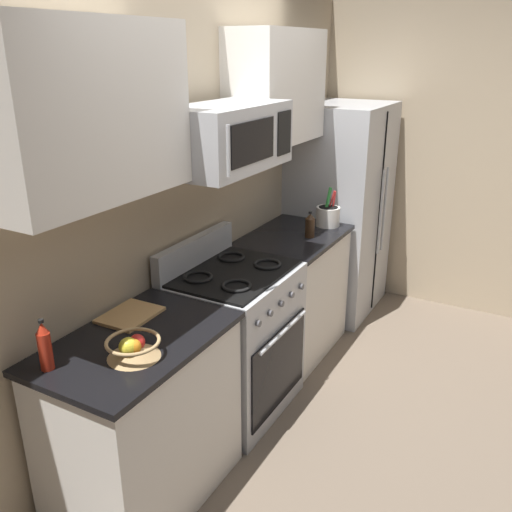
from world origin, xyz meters
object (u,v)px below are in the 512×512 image
Objects in this scene: refrigerator at (340,210)px; cutting_board at (130,315)px; bottle_soy at (310,225)px; microwave at (227,137)px; bottle_hot_sauce at (45,347)px; fruit_basket at (133,347)px; utensil_crock at (328,216)px; range_oven at (235,339)px.

refrigerator is 6.10× the size of cutting_board.
cutting_board is at bearing 169.48° from bottle_soy.
microwave reaches higher than bottle_soy.
refrigerator is 2.95m from bottle_hot_sauce.
bottle_hot_sauce is at bearing 133.67° from fruit_basket.
utensil_crock is 1.21× the size of fruit_basket.
refrigerator is 0.88m from bottle_soy.
utensil_crock reaches higher than fruit_basket.
cutting_board is at bearing 166.63° from range_oven.
refrigerator is (1.70, -0.02, 0.40)m from range_oven.
range_oven is 0.99m from bottle_soy.
range_oven is 1.36m from bottle_hot_sauce.
microwave is at bearing 170.18° from bottle_soy.
refrigerator is 7.35× the size of fruit_basket.
range_oven is 5.86× the size of bottle_soy.
range_oven is 4.59× the size of fruit_basket.
range_oven reaches higher than cutting_board.
bottle_soy is at bearing -10.52° from cutting_board.
range_oven reaches higher than fruit_basket.
microwave is 1.25m from fruit_basket.
microwave reaches higher than utensil_crock.
range_oven is 1.23m from microwave.
cutting_board is 1.58m from bottle_soy.
fruit_basket is (-1.00, -0.10, 0.49)m from range_oven.
range_oven is at bearing -90.00° from microwave.
bottle_soy is (1.55, -0.29, 0.08)m from cutting_board.
bottle_soy is (1.84, -0.02, 0.04)m from fruit_basket.
microwave is at bearing 90.00° from range_oven.
bottle_hot_sauce is at bearing 173.25° from utensil_crock.
range_oven is at bearing -13.37° from cutting_board.
fruit_basket is 1.04× the size of bottle_hot_sauce.
refrigerator reaches higher than utensil_crock.
cutting_board is (0.29, 0.27, -0.04)m from fruit_basket.
refrigerator is at bearing 1.81° from fruit_basket.
microwave is at bearing 178.53° from refrigerator.
utensil_crock is at bearing -6.75° from bottle_hot_sauce.
cutting_board is 1.25× the size of bottle_hot_sauce.
bottle_soy is (0.84, -0.15, -0.71)m from microwave.
bottle_soy is at bearing -7.38° from bottle_hot_sauce.
refrigerator reaches higher than bottle_hot_sauce.
bottle_soy is (-0.86, -0.10, 0.12)m from refrigerator.
bottle_hot_sauce is at bearing 176.74° from refrigerator.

